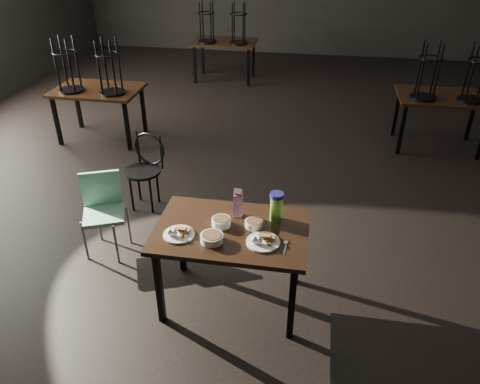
% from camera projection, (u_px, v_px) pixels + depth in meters
% --- Properties ---
extents(main_table, '(1.20, 0.80, 0.75)m').
position_uv_depth(main_table, '(231.00, 237.00, 3.69)').
color(main_table, black).
rests_on(main_table, ground).
extents(plate_left, '(0.24, 0.24, 0.08)m').
position_uv_depth(plate_left, '(178.00, 233.00, 3.57)').
color(plate_left, white).
rests_on(plate_left, main_table).
extents(plate_right, '(0.26, 0.26, 0.08)m').
position_uv_depth(plate_right, '(263.00, 241.00, 3.49)').
color(plate_right, white).
rests_on(plate_right, main_table).
extents(bowl_near, '(0.15, 0.15, 0.06)m').
position_uv_depth(bowl_near, '(221.00, 222.00, 3.68)').
color(bowl_near, white).
rests_on(bowl_near, main_table).
extents(bowl_far, '(0.14, 0.14, 0.05)m').
position_uv_depth(bowl_far, '(254.00, 224.00, 3.66)').
color(bowl_far, white).
rests_on(bowl_far, main_table).
extents(bowl_big, '(0.17, 0.17, 0.06)m').
position_uv_depth(bowl_big, '(212.00, 238.00, 3.50)').
color(bowl_big, white).
rests_on(bowl_big, main_table).
extents(juice_carton, '(0.07, 0.07, 0.26)m').
position_uv_depth(juice_carton, '(238.00, 203.00, 3.75)').
color(juice_carton, '#8D197B').
rests_on(juice_carton, main_table).
extents(water_bottle, '(0.15, 0.15, 0.25)m').
position_uv_depth(water_bottle, '(276.00, 206.00, 3.70)').
color(water_bottle, '#72C038').
rests_on(water_bottle, main_table).
extents(spoon, '(0.04, 0.18, 0.01)m').
position_uv_depth(spoon, '(286.00, 243.00, 3.49)').
color(spoon, silver).
rests_on(spoon, main_table).
extents(bentwood_chair, '(0.43, 0.42, 0.83)m').
position_uv_depth(bentwood_chair, '(145.00, 165.00, 5.12)').
color(bentwood_chair, black).
rests_on(bentwood_chair, ground).
extents(school_chair, '(0.48, 0.48, 0.80)m').
position_uv_depth(school_chair, '(103.00, 206.00, 4.43)').
color(school_chair, '#7BBF9F').
rests_on(school_chair, ground).
extents(bg_table_left, '(1.20, 0.80, 1.48)m').
position_uv_depth(bg_table_left, '(96.00, 89.00, 6.50)').
color(bg_table_left, black).
rests_on(bg_table_left, ground).
extents(bg_table_right, '(1.20, 0.80, 1.48)m').
position_uv_depth(bg_table_right, '(445.00, 97.00, 6.25)').
color(bg_table_right, black).
rests_on(bg_table_right, ground).
extents(bg_table_far, '(1.20, 0.80, 1.48)m').
position_uv_depth(bg_table_far, '(224.00, 41.00, 8.88)').
color(bg_table_far, black).
rests_on(bg_table_far, ground).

